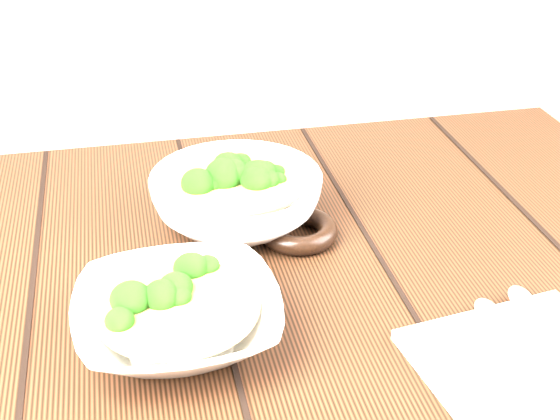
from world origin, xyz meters
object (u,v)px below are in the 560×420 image
object	(u,v)px
trivet	(299,230)
napkin	(523,362)
soup_bowl_front	(178,317)
soup_bowl_back	(237,197)
table	(234,362)

from	to	relation	value
trivet	napkin	size ratio (longest dim) A/B	0.49
soup_bowl_front	trivet	bearing A→B (deg)	44.91
soup_bowl_back	napkin	distance (m)	0.40
soup_bowl_front	trivet	distance (m)	0.23
soup_bowl_back	trivet	world-z (taller)	soup_bowl_back
soup_bowl_front	table	bearing A→B (deg)	53.57
soup_bowl_front	soup_bowl_back	bearing A→B (deg)	66.18
trivet	napkin	world-z (taller)	trivet
napkin	table	bearing A→B (deg)	132.87
trivet	table	bearing A→B (deg)	-143.39
napkin	soup_bowl_front	bearing A→B (deg)	152.44
table	napkin	xyz separation A→B (m)	(0.25, -0.20, 0.13)
table	napkin	bearing A→B (deg)	-38.89
table	soup_bowl_back	world-z (taller)	soup_bowl_back
soup_bowl_back	napkin	size ratio (longest dim) A/B	1.36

